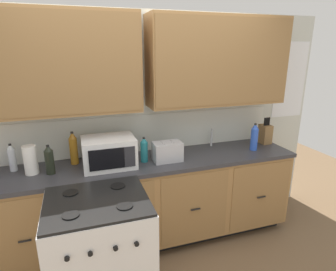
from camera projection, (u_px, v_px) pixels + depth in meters
The scene contains 14 objects.
ground_plane at pixel (158, 259), 2.81m from camera, with size 8.00×8.00×0.00m, color brown.
wall_unit at pixel (143, 88), 2.79m from camera, with size 4.24×0.40×2.37m.
counter_run at pixel (150, 201), 2.95m from camera, with size 3.07×0.64×0.94m.
stove_range at pixel (101, 253), 2.21m from camera, with size 0.76×0.68×0.95m.
microwave at pixel (109, 152), 2.64m from camera, with size 0.48×0.37×0.28m.
toaster at pixel (167, 151), 2.78m from camera, with size 0.28×0.18×0.19m.
knife_block at pixel (265, 134), 3.30m from camera, with size 0.11×0.14×0.31m.
sink_faucet at pixel (211, 137), 3.21m from camera, with size 0.02×0.02×0.20m, color #B2B5BA.
paper_towel_roll at pixel (31, 160), 2.48m from camera, with size 0.12×0.12×0.26m, color white.
bottle_amber at pixel (73, 148), 2.69m from camera, with size 0.08×0.08×0.32m.
bottle_dark at pixel (49, 160), 2.48m from camera, with size 0.08×0.08×0.27m.
bottle_blue at pixel (254, 137), 3.07m from camera, with size 0.08×0.08×0.30m.
bottle_clear at pixel (12, 158), 2.54m from camera, with size 0.07×0.07×0.26m.
bottle_teal at pixel (144, 150), 2.75m from camera, with size 0.07×0.07×0.25m.
Camera 1 is at (-0.65, -2.25, 1.99)m, focal length 30.20 mm.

